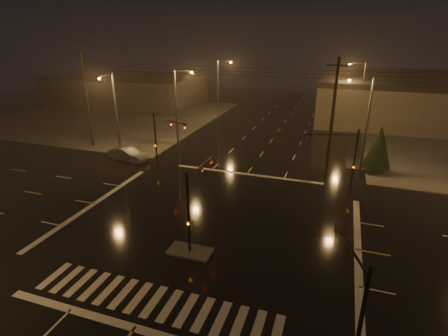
# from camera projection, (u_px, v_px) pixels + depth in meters

# --- Properties ---
(ground) EXTENTS (140.00, 140.00, 0.00)m
(ground) POSITION_uv_depth(u_px,v_px,m) (210.00, 224.00, 27.63)
(ground) COLOR black
(ground) RESTS_ON ground
(sidewalk_nw) EXTENTS (36.00, 36.00, 0.12)m
(sidewalk_nw) POSITION_uv_depth(u_px,v_px,m) (114.00, 116.00, 63.04)
(sidewalk_nw) COLOR #43413B
(sidewalk_nw) RESTS_ON ground
(median_island) EXTENTS (3.00, 1.60, 0.15)m
(median_island) POSITION_uv_depth(u_px,v_px,m) (190.00, 251.00, 24.07)
(median_island) COLOR #43413B
(median_island) RESTS_ON ground
(crosswalk) EXTENTS (15.00, 2.60, 0.01)m
(crosswalk) POSITION_uv_depth(u_px,v_px,m) (154.00, 301.00, 19.68)
(crosswalk) COLOR beige
(crosswalk) RESTS_ON ground
(stop_bar_near) EXTENTS (16.00, 0.50, 0.01)m
(stop_bar_near) POSITION_uv_depth(u_px,v_px,m) (135.00, 328.00, 17.92)
(stop_bar_near) COLOR beige
(stop_bar_near) RESTS_ON ground
(stop_bar_far) EXTENTS (16.00, 0.50, 0.01)m
(stop_bar_far) POSITION_uv_depth(u_px,v_px,m) (247.00, 174.00, 37.33)
(stop_bar_far) COLOR beige
(stop_bar_far) RESTS_ON ground
(commercial_block) EXTENTS (30.00, 18.00, 5.60)m
(commercial_block) POSITION_uv_depth(u_px,v_px,m) (126.00, 89.00, 74.13)
(commercial_block) COLOR #3A3533
(commercial_block) RESTS_ON ground
(signal_mast_median) EXTENTS (0.25, 4.59, 6.00)m
(signal_mast_median) POSITION_uv_depth(u_px,v_px,m) (194.00, 198.00, 23.55)
(signal_mast_median) COLOR black
(signal_mast_median) RESTS_ON ground
(signal_mast_ne) EXTENTS (4.84, 1.86, 6.00)m
(signal_mast_ne) POSITION_uv_depth(u_px,v_px,m) (344.00, 152.00, 32.35)
(signal_mast_ne) COLOR black
(signal_mast_ne) RESTS_ON ground
(signal_mast_nw) EXTENTS (4.84, 1.86, 6.00)m
(signal_mast_nw) POSITION_uv_depth(u_px,v_px,m) (162.00, 134.00, 38.03)
(signal_mast_nw) COLOR black
(signal_mast_nw) RESTS_ON ground
(signal_mast_se) EXTENTS (1.55, 3.87, 6.00)m
(signal_mast_se) POSITION_uv_depth(u_px,v_px,m) (355.00, 300.00, 14.62)
(signal_mast_se) COLOR black
(signal_mast_se) RESTS_ON ground
(streetlight_1) EXTENTS (2.77, 0.32, 10.00)m
(streetlight_1) POSITION_uv_depth(u_px,v_px,m) (178.00, 102.00, 44.74)
(streetlight_1) COLOR #38383A
(streetlight_1) RESTS_ON ground
(streetlight_2) EXTENTS (2.77, 0.32, 10.00)m
(streetlight_2) POSITION_uv_depth(u_px,v_px,m) (220.00, 85.00, 58.86)
(streetlight_2) COLOR #38383A
(streetlight_2) RESTS_ON ground
(streetlight_3) EXTENTS (2.77, 0.32, 10.00)m
(streetlight_3) POSITION_uv_depth(u_px,v_px,m) (365.00, 118.00, 36.29)
(streetlight_3) COLOR #38383A
(streetlight_3) RESTS_ON ground
(streetlight_4) EXTENTS (2.77, 0.32, 10.00)m
(streetlight_4) POSITION_uv_depth(u_px,v_px,m) (360.00, 90.00, 53.94)
(streetlight_4) COLOR #38383A
(streetlight_4) RESTS_ON ground
(streetlight_5) EXTENTS (0.32, 2.77, 10.00)m
(streetlight_5) POSITION_uv_depth(u_px,v_px,m) (114.00, 110.00, 40.17)
(streetlight_5) COLOR #38383A
(streetlight_5) RESTS_ON ground
(utility_pole_0) EXTENTS (2.20, 0.32, 12.00)m
(utility_pole_0) POSITION_uv_depth(u_px,v_px,m) (87.00, 100.00, 44.33)
(utility_pole_0) COLOR black
(utility_pole_0) RESTS_ON ground
(utility_pole_1) EXTENTS (2.20, 0.32, 12.00)m
(utility_pole_1) POSITION_uv_depth(u_px,v_px,m) (332.00, 117.00, 35.36)
(utility_pole_1) COLOR black
(utility_pole_1) RESTS_ON ground
(conifer_0) EXTENTS (2.85, 2.85, 5.15)m
(conifer_0) POSITION_uv_depth(u_px,v_px,m) (379.00, 147.00, 36.65)
(conifer_0) COLOR black
(conifer_0) RESTS_ON ground
(car_crossing) EXTENTS (5.07, 2.48, 1.60)m
(car_crossing) POSITION_uv_depth(u_px,v_px,m) (128.00, 154.00, 40.98)
(car_crossing) COLOR slate
(car_crossing) RESTS_ON ground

